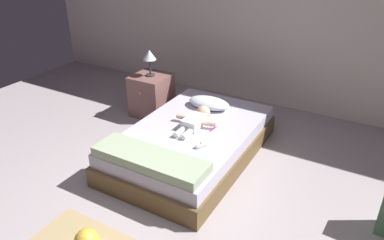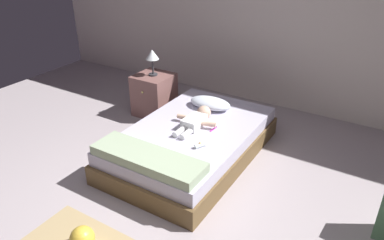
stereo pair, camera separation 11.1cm
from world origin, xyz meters
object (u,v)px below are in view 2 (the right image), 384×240
bed (192,142)px  toy_ball (82,238)px  lamp (152,56)px  baby_bottle (200,145)px  baby (196,120)px  toothbrush (214,128)px  nightstand (154,95)px  pillow (210,103)px

bed → toy_ball: bed is taller
lamp → baby_bottle: (1.31, -0.97, -0.45)m
baby → toothbrush: 0.22m
baby → nightstand: 1.19m
baby → baby_bottle: 0.48m
pillow → lamp: 1.04m
bed → nightstand: bearing=146.9°
toothbrush → baby_bottle: bearing=-81.8°
toothbrush → toy_ball: 1.77m
baby → toy_ball: 1.75m
pillow → baby_bottle: bearing=-67.4°
baby_bottle → baby: bearing=125.2°
toothbrush → lamp: (-1.25, 0.56, 0.47)m
baby → toothbrush: baby is taller
pillow → baby: (0.08, -0.47, 0.00)m
toy_ball → baby_bottle: 1.39m
bed → baby_bottle: 0.46m
pillow → toy_ball: size_ratio=2.63×
pillow → toy_ball: 2.21m
pillow → toy_ball: (0.05, -2.19, -0.32)m
bed → lamp: lamp is taller
pillow → toothbrush: size_ratio=3.64×
lamp → toy_ball: size_ratio=1.78×
baby → toy_ball: baby is taller
baby_bottle → pillow: bearing=112.6°
toothbrush → lamp: bearing=155.7°
bed → lamp: size_ratio=5.72×
nightstand → toothbrush: bearing=-24.3°
baby → lamp: (-1.03, 0.58, 0.41)m
pillow → toothbrush: pillow is taller
pillow → nightstand: size_ratio=0.92×
baby → nightstand: (-1.03, 0.58, -0.14)m
lamp → baby_bottle: 1.69m
lamp → baby_bottle: size_ratio=2.91×
bed → baby: (0.00, 0.09, 0.25)m
bed → pillow: 0.62m
baby → lamp: 1.25m
pillow → nightstand: bearing=173.5°
pillow → baby: 0.48m
pillow → toothbrush: (0.30, -0.46, -0.05)m
baby → nightstand: size_ratio=1.08×
pillow → lamp: size_ratio=1.48×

